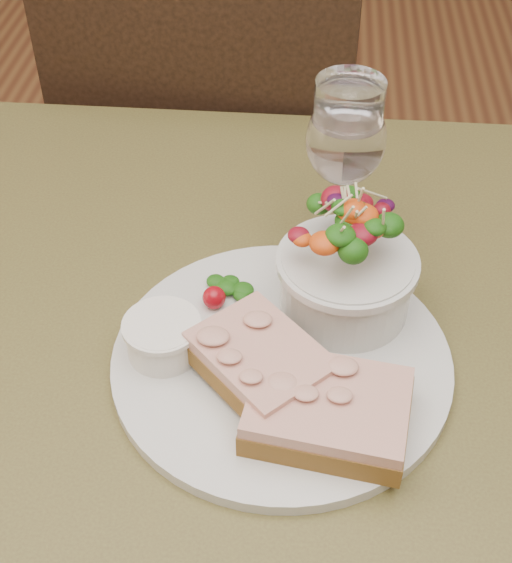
# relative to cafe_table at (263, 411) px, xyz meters

# --- Properties ---
(cafe_table) EXTENTS (0.80, 0.80, 0.75)m
(cafe_table) POSITION_rel_cafe_table_xyz_m (0.00, 0.00, 0.00)
(cafe_table) COLOR #463A1E
(cafe_table) RESTS_ON ground
(chair_far) EXTENTS (0.45, 0.45, 0.90)m
(chair_far) POSITION_rel_cafe_table_xyz_m (-0.11, 0.62, -0.36)
(chair_far) COLOR black
(chair_far) RESTS_ON ground
(dinner_plate) EXTENTS (0.30, 0.30, 0.01)m
(dinner_plate) POSITION_rel_cafe_table_xyz_m (0.02, -0.02, 0.11)
(dinner_plate) COLOR silver
(dinner_plate) RESTS_ON cafe_table
(sandwich_front) EXTENTS (0.14, 0.11, 0.03)m
(sandwich_front) POSITION_rel_cafe_table_xyz_m (0.06, -0.10, 0.13)
(sandwich_front) COLOR #4C2E14
(sandwich_front) RESTS_ON dinner_plate
(sandwich_back) EXTENTS (0.14, 0.14, 0.03)m
(sandwich_back) POSITION_rel_cafe_table_xyz_m (0.00, -0.05, 0.14)
(sandwich_back) COLOR #4C2E14
(sandwich_back) RESTS_ON dinner_plate
(ramekin) EXTENTS (0.06, 0.06, 0.04)m
(ramekin) POSITION_rel_cafe_table_xyz_m (-0.09, -0.03, 0.13)
(ramekin) COLOR silver
(ramekin) RESTS_ON dinner_plate
(salad_bowl) EXTENTS (0.12, 0.12, 0.13)m
(salad_bowl) POSITION_rel_cafe_table_xyz_m (0.07, 0.04, 0.17)
(salad_bowl) COLOR silver
(salad_bowl) RESTS_ON dinner_plate
(garnish) EXTENTS (0.05, 0.04, 0.02)m
(garnish) POSITION_rel_cafe_table_xyz_m (-0.04, 0.04, 0.12)
(garnish) COLOR #133E0B
(garnish) RESTS_ON dinner_plate
(wine_glass) EXTENTS (0.08, 0.08, 0.18)m
(wine_glass) POSITION_rel_cafe_table_xyz_m (0.07, 0.15, 0.22)
(wine_glass) COLOR white
(wine_glass) RESTS_ON cafe_table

